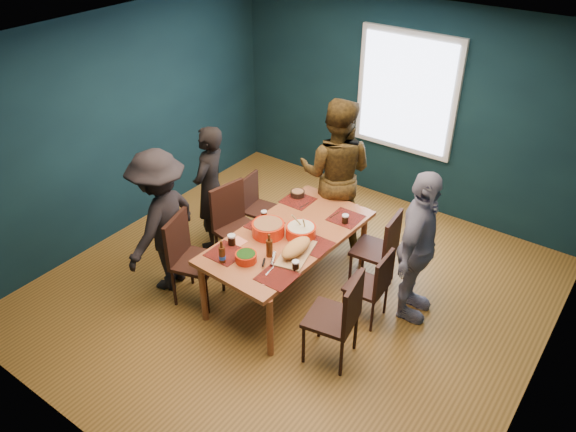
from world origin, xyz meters
name	(u,v)px	position (x,y,z in m)	size (l,w,h in m)	color
room	(309,173)	(0.00, 0.27, 1.37)	(5.01, 5.01, 2.71)	olive
dining_table	(289,240)	(-0.06, 0.00, 0.66)	(1.06, 1.97, 0.73)	#A35631
chair_left_far	(256,202)	(-1.00, 0.63, 0.48)	(0.42, 0.42, 0.83)	black
chair_left_mid	(234,221)	(-0.84, 0.03, 0.59)	(0.53, 0.53, 1.01)	black
chair_left_near	(188,253)	(-0.85, -0.70, 0.58)	(0.56, 0.56, 0.99)	black
chair_right_far	(382,245)	(0.71, 0.64, 0.54)	(0.46, 0.46, 0.93)	black
chair_right_mid	(374,282)	(0.91, 0.11, 0.48)	(0.39, 0.39, 0.83)	black
chair_right_near	(341,314)	(0.92, -0.55, 0.57)	(0.51, 0.51, 0.97)	black
person_far_left	(210,188)	(-1.33, 0.20, 0.77)	(0.56, 0.37, 1.55)	black
person_back	(336,173)	(-0.19, 1.13, 0.92)	(0.90, 0.70, 1.84)	black
person_right	(417,248)	(1.18, 0.44, 0.83)	(0.97, 0.40, 1.65)	silver
person_near_left	(161,222)	(-1.22, -0.69, 0.82)	(1.05, 0.61, 1.63)	black
bowl_salad	(268,228)	(-0.24, -0.12, 0.81)	(0.34, 0.34, 0.14)	red
bowl_dumpling	(301,231)	(0.06, 0.05, 0.80)	(0.31, 0.31, 0.29)	red
bowl_herbs	(246,257)	(-0.13, -0.61, 0.78)	(0.21, 0.21, 0.09)	red
cutting_board	(296,249)	(0.20, -0.24, 0.80)	(0.38, 0.67, 0.14)	tan
small_bowl	(298,193)	(-0.44, 0.70, 0.77)	(0.17, 0.17, 0.07)	black
beer_bottle_a	(222,255)	(-0.31, -0.76, 0.82)	(0.07, 0.07, 0.25)	#401F0B
beer_bottle_b	(269,248)	(0.00, -0.41, 0.83)	(0.07, 0.07, 0.26)	#401F0B
cola_glass_a	(232,239)	(-0.42, -0.48, 0.80)	(0.08, 0.08, 0.12)	black
cola_glass_b	(296,265)	(0.34, -0.44, 0.79)	(0.07, 0.07, 0.10)	black
cola_glass_c	(345,219)	(0.30, 0.53, 0.79)	(0.07, 0.07, 0.10)	black
cola_glass_d	(264,214)	(-0.46, 0.10, 0.78)	(0.07, 0.07, 0.09)	black
napkin_a	(322,247)	(0.34, 0.03, 0.73)	(0.14, 0.14, 0.00)	#F28666
napkin_b	(237,242)	(-0.41, -0.41, 0.73)	(0.15, 0.15, 0.00)	#F28666
napkin_c	(271,280)	(0.25, -0.71, 0.73)	(0.15, 0.15, 0.00)	#F28666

